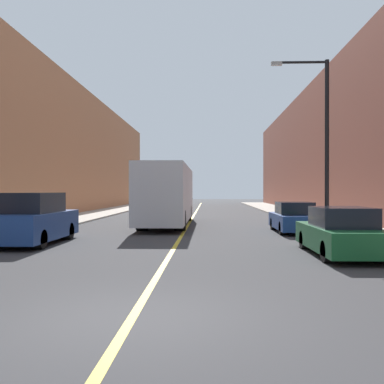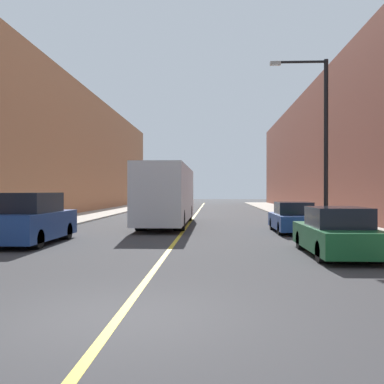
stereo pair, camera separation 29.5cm
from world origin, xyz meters
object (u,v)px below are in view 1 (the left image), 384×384
Objects in this scene: bus at (168,194)px; car_right_near at (341,234)px; street_lamp_right at (322,134)px; car_right_mid at (294,219)px; parked_suv_left at (33,220)px.

car_right_near is at bearing -61.72° from bus.
bus is 9.44m from street_lamp_right.
car_right_mid is at bearing 89.95° from car_right_near.
street_lamp_right is (1.24, -0.43, 4.00)m from car_right_mid.
car_right_mid is (6.43, -4.28, -1.14)m from bus.
car_right_near is 0.59× the size of street_lamp_right.
car_right_near is at bearing -13.75° from parked_suv_left.
parked_suv_left is 0.62× the size of street_lamp_right.
bus is 2.63× the size of car_right_mid.
car_right_mid is (10.63, 5.07, -0.23)m from parked_suv_left.
bus is 2.37× the size of parked_suv_left.
car_right_near is 1.06× the size of car_right_mid.
street_lamp_right is (1.25, 7.24, 3.99)m from car_right_near.
street_lamp_right reaches higher than car_right_near.
parked_suv_left is at bearing 166.25° from car_right_near.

